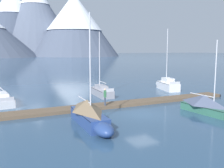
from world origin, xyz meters
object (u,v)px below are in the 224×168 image
at_px(sailboat_nearest_berth, 1,99).
at_px(sailboat_second_berth, 90,114).
at_px(sailboat_far_berth, 166,85).
at_px(sailboat_mid_dock_port, 100,91).
at_px(sailboat_mid_dock_starboard, 209,105).
at_px(person_on_dock, 105,96).

height_order(sailboat_nearest_berth, sailboat_second_berth, sailboat_second_berth).
relative_size(sailboat_second_berth, sailboat_far_berth, 0.97).
height_order(sailboat_second_berth, sailboat_mid_dock_port, sailboat_second_berth).
bearing_deg(sailboat_nearest_berth, sailboat_second_berth, -64.96).
bearing_deg(sailboat_mid_dock_port, sailboat_second_berth, -117.60).
height_order(sailboat_nearest_berth, sailboat_mid_dock_port, sailboat_nearest_berth).
xyz_separation_m(sailboat_second_berth, sailboat_far_berth, (16.57, 11.69, -0.19)).
relative_size(sailboat_second_berth, sailboat_mid_dock_port, 1.06).
distance_m(sailboat_nearest_berth, sailboat_mid_dock_starboard, 21.11).
bearing_deg(sailboat_mid_dock_starboard, sailboat_nearest_berth, 141.33).
relative_size(sailboat_nearest_berth, sailboat_far_berth, 0.93).
height_order(sailboat_nearest_berth, sailboat_far_berth, sailboat_far_berth).
bearing_deg(sailboat_far_berth, person_on_dock, -151.86).
xyz_separation_m(sailboat_mid_dock_port, sailboat_mid_dock_starboard, (4.90, -12.90, 0.17)).
height_order(sailboat_far_berth, person_on_dock, sailboat_far_berth).
relative_size(sailboat_second_berth, person_on_dock, 4.96).
bearing_deg(sailboat_mid_dock_starboard, sailboat_mid_dock_port, 110.80).
xyz_separation_m(sailboat_mid_dock_starboard, sailboat_far_berth, (5.62, 13.03, -0.05)).
bearing_deg(person_on_dock, sailboat_nearest_berth, 141.41).
distance_m(sailboat_nearest_berth, person_on_dock, 11.52).
relative_size(sailboat_second_berth, sailboat_mid_dock_starboard, 1.28).
xyz_separation_m(sailboat_mid_dock_port, sailboat_far_berth, (10.52, 0.13, 0.12)).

